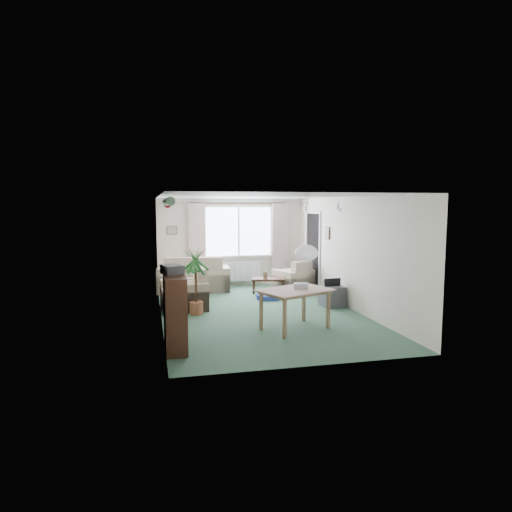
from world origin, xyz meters
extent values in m
plane|color=#335540|center=(0.00, 0.00, 0.00)|extent=(6.50, 6.50, 0.00)
cube|color=white|center=(0.20, 3.23, 1.50)|extent=(1.80, 0.03, 1.30)
cube|color=black|center=(0.20, 3.15, 2.27)|extent=(2.60, 0.03, 0.03)
cube|color=beige|center=(-0.95, 3.13, 1.27)|extent=(0.45, 0.08, 2.00)
cube|color=beige|center=(1.35, 3.13, 1.27)|extent=(0.45, 0.08, 2.00)
cube|color=white|center=(0.20, 3.19, 0.40)|extent=(1.20, 0.10, 0.55)
cube|color=black|center=(1.99, 2.20, 1.00)|extent=(0.03, 0.95, 2.00)
sphere|color=white|center=(0.20, -2.30, 1.48)|extent=(0.36, 0.36, 0.36)
cylinder|color=#196626|center=(-1.92, -2.30, 2.28)|extent=(1.60, 1.60, 0.12)
sphere|color=silver|center=(1.30, 0.90, 2.22)|extent=(0.20, 0.20, 0.20)
sphere|color=silver|center=(1.60, -0.30, 2.22)|extent=(0.20, 0.20, 0.20)
cube|color=brown|center=(-1.60, 3.23, 1.55)|extent=(0.28, 0.03, 0.22)
cube|color=brown|center=(1.98, 1.20, 1.55)|extent=(0.03, 0.24, 0.30)
cube|color=#C3AF93|center=(-1.10, 2.75, 0.46)|extent=(1.91, 1.12, 0.92)
cube|color=beige|center=(1.48, 2.21, 0.39)|extent=(1.12, 1.09, 0.79)
cube|color=beige|center=(-1.50, 0.73, 0.43)|extent=(0.99, 1.04, 0.87)
cube|color=black|center=(0.73, 2.03, 0.19)|extent=(0.92, 0.66, 0.37)
cube|color=brown|center=(0.64, 1.99, 0.45)|extent=(0.12, 0.06, 0.16)
cube|color=black|center=(-1.84, -2.04, 0.58)|extent=(0.32, 0.95, 1.17)
cube|color=#3D3E42|center=(-1.86, -1.94, 1.24)|extent=(0.37, 0.42, 0.14)
cylinder|color=#205E32|center=(-1.29, 0.14, 0.70)|extent=(0.79, 0.79, 1.41)
cube|color=tan|center=(0.32, -1.39, 0.35)|extent=(1.33, 1.14, 0.71)
cube|color=#B8B8C3|center=(0.44, -1.34, 0.77)|extent=(0.29, 0.24, 0.12)
cube|color=#3D3D42|center=(1.70, 0.19, 0.23)|extent=(0.49, 0.53, 0.45)
cylinder|color=navy|center=(0.53, 1.27, 0.06)|extent=(0.73, 0.73, 0.11)
camera|label=1|loc=(-2.20, -9.04, 2.24)|focal=32.00mm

